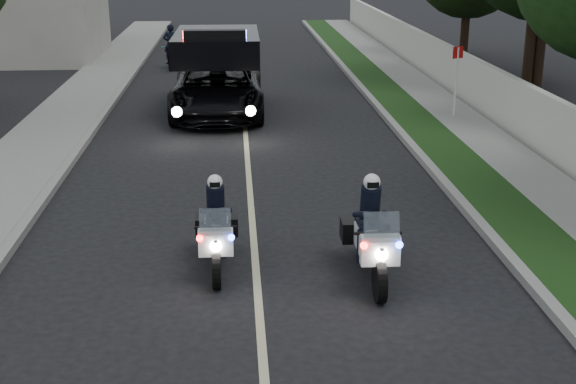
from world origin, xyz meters
TOP-DOWN VIEW (x-y plane):
  - ground at (0.00, 0.00)m, footprint 120.00×120.00m
  - curb_right at (4.10, 10.00)m, footprint 0.20×60.00m
  - grass_verge at (4.80, 10.00)m, footprint 1.20×60.00m
  - sidewalk_right at (6.10, 10.00)m, footprint 1.40×60.00m
  - property_wall at (7.10, 10.00)m, footprint 0.22×60.00m
  - curb_left at (-4.10, 10.00)m, footprint 0.20×60.00m
  - sidewalk_left at (-5.20, 10.00)m, footprint 2.00×60.00m
  - lane_marking at (0.00, 10.00)m, footprint 0.12×50.00m
  - police_moto_left at (-0.61, 3.31)m, footprint 0.64×1.79m
  - police_moto_right at (1.75, 2.76)m, footprint 0.70×1.94m
  - police_suv at (-0.76, 14.56)m, footprint 2.70×5.73m
  - bicycle at (-2.74, 22.96)m, footprint 0.67×1.84m
  - cyclist at (-2.74, 22.96)m, footprint 0.57×0.38m
  - sign_post at (6.00, 13.21)m, footprint 0.43×0.43m
  - tree_right_c at (10.14, 17.63)m, footprint 8.31×8.31m
  - tree_right_d at (9.78, 17.63)m, footprint 8.67×8.67m
  - tree_right_e at (9.67, 24.80)m, footprint 5.87×5.87m
  - tree_left_far at (-9.34, 30.41)m, footprint 5.63×5.63m

SIDE VIEW (x-z plane):
  - ground at x=0.00m, z-range 0.00..0.00m
  - police_moto_left at x=-0.61m, z-range -0.76..0.76m
  - police_moto_right at x=1.75m, z-range -0.82..0.82m
  - police_suv at x=-0.76m, z-range -1.39..1.39m
  - bicycle at x=-2.74m, z-range -0.48..0.48m
  - cyclist at x=-2.74m, z-range -0.78..0.78m
  - sign_post at x=6.00m, z-range -1.09..1.09m
  - tree_right_c at x=10.14m, z-range -5.32..5.32m
  - tree_right_d at x=9.78m, z-range -6.18..6.18m
  - tree_right_e at x=9.67m, z-range -3.96..3.96m
  - tree_left_far at x=-9.34m, z-range -4.27..4.27m
  - lane_marking at x=0.00m, z-range 0.00..0.01m
  - curb_right at x=4.10m, z-range 0.00..0.15m
  - curb_left at x=-4.10m, z-range 0.00..0.15m
  - grass_verge at x=4.80m, z-range 0.00..0.16m
  - sidewalk_right at x=6.10m, z-range 0.00..0.16m
  - sidewalk_left at x=-5.20m, z-range 0.00..0.16m
  - property_wall at x=7.10m, z-range 0.00..1.50m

